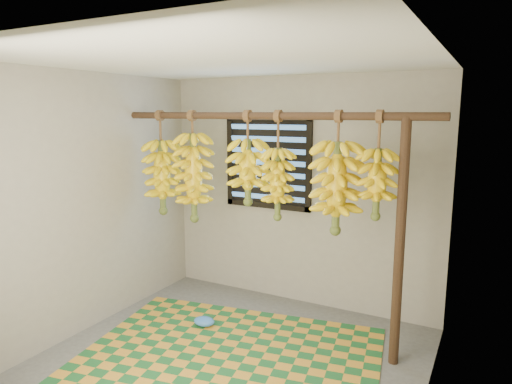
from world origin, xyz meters
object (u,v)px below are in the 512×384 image
Objects in this scene: banana_bunch_a at (162,177)px; banana_bunch_b at (194,177)px; support_post at (400,245)px; banana_bunch_f at (377,184)px; woven_mat at (226,361)px; banana_bunch_e at (337,188)px; banana_bunch_c at (248,172)px; banana_bunch_d at (278,184)px; plastic_bag at (204,321)px.

banana_bunch_a is 0.39m from banana_bunch_b.
banana_bunch_f reaches higher than support_post.
banana_bunch_e reaches higher than woven_mat.
banana_bunch_a is at bearing 180.00° from banana_bunch_b.
support_post is at bearing 0.00° from banana_bunch_b.
support_post is at bearing 0.00° from banana_bunch_f.
banana_bunch_a is 1.22× the size of banana_bunch_c.
banana_bunch_a and banana_bunch_c have the same top height.
banana_bunch_e is at bearing -0.00° from banana_bunch_b.
banana_bunch_d is (1.29, 0.00, 0.03)m from banana_bunch_a.
banana_bunch_b is 1.12× the size of banana_bunch_d.
banana_bunch_d and banana_bunch_f have the same top height.
banana_bunch_f is (2.16, 0.00, 0.09)m from banana_bunch_a.
banana_bunch_c is at bearing 0.00° from banana_bunch_b.
banana_bunch_d is 0.95× the size of banana_bunch_e.
banana_bunch_d is 1.12× the size of banana_bunch_f.
banana_bunch_a is 1.21× the size of banana_bunch_f.
banana_bunch_d is at bearing 0.00° from banana_bunch_a.
banana_bunch_b reaches higher than support_post.
banana_bunch_d is (0.16, 0.63, 1.41)m from woven_mat.
woven_mat is at bearing -29.21° from banana_bunch_a.
plastic_bag is 2.10m from banana_bunch_f.
banana_bunch_e is 1.18× the size of banana_bunch_f.
woven_mat is 1.63m from banana_bunch_c.
plastic_bag is 0.20× the size of banana_bunch_a.
banana_bunch_c is (-1.36, 0.00, 0.50)m from support_post.
banana_bunch_d is at bearing 180.00° from banana_bunch_e.
banana_bunch_e and banana_bunch_f have the same top height.
woven_mat is 2.55× the size of banana_bunch_d.
banana_bunch_b is 1.25× the size of banana_bunch_f.
banana_bunch_a and banana_bunch_e have the same top height.
support_post is 1.45m from banana_bunch_c.
woven_mat is 0.67m from plastic_bag.
support_post is 2.36× the size of banana_bunch_c.
support_post is at bearing 0.00° from banana_bunch_c.
plastic_bag reaches higher than woven_mat.
banana_bunch_d is 0.54m from banana_bunch_e.
banana_bunch_c is (0.37, 0.20, 1.45)m from plastic_bag.
support_post is at bearing 0.00° from banana_bunch_e.
banana_bunch_b and banana_bunch_f have the same top height.
woven_mat is at bearing -104.27° from banana_bunch_d.
woven_mat is at bearing -77.60° from banana_bunch_c.
banana_bunch_e reaches higher than support_post.
support_post is at bearing 6.68° from plastic_bag.
banana_bunch_e is at bearing -0.00° from banana_bunch_d.
woven_mat is 1.90m from banana_bunch_f.
plastic_bag is 1.53m from banana_bunch_d.
banana_bunch_a is 1.29m from banana_bunch_d.
banana_bunch_b is at bearing 180.00° from banana_bunch_e.
banana_bunch_f is (-0.20, 0.00, 0.48)m from support_post.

